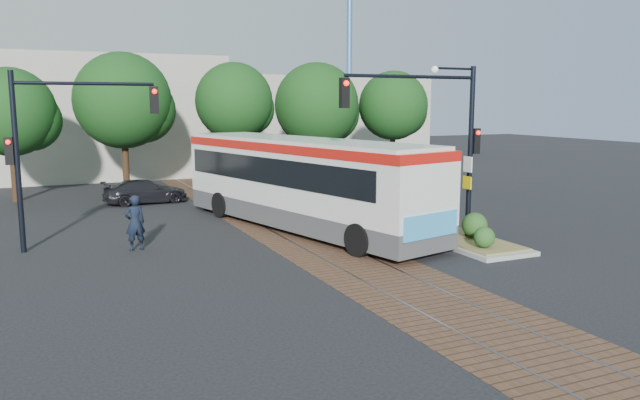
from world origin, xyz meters
The scene contains 11 objects.
ground centered at (0.00, 0.00, 0.00)m, with size 120.00×120.00×0.00m, color black.
trackbed centered at (0.00, 4.00, 0.01)m, with size 3.60×40.00×0.02m.
tree_row centered at (1.21, 16.42, 4.85)m, with size 26.40×5.60×7.67m.
warehouses centered at (-0.53, 28.75, 3.81)m, with size 40.00×13.00×8.00m.
crane centered at (18.00, 34.00, 10.88)m, with size 8.00×0.50×18.00m.
city_bus centered at (0.56, 3.80, 1.99)m, with size 6.00×13.58×3.57m.
traffic_island centered at (4.82, -0.90, 0.33)m, with size 2.20×5.20×1.13m.
signal_pole_main centered at (3.86, -0.81, 4.16)m, with size 5.49×0.46×6.00m.
signal_pole_left centered at (-8.37, 4.00, 3.86)m, with size 4.99×0.34×6.00m.
officer centered at (-6.02, 2.73, 0.95)m, with size 0.69×0.45×1.89m, color black.
parked_car centered at (-4.11, 12.82, 0.59)m, with size 1.66×4.07×1.18m, color black.
Camera 1 is at (-8.85, -18.69, 4.97)m, focal length 35.00 mm.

